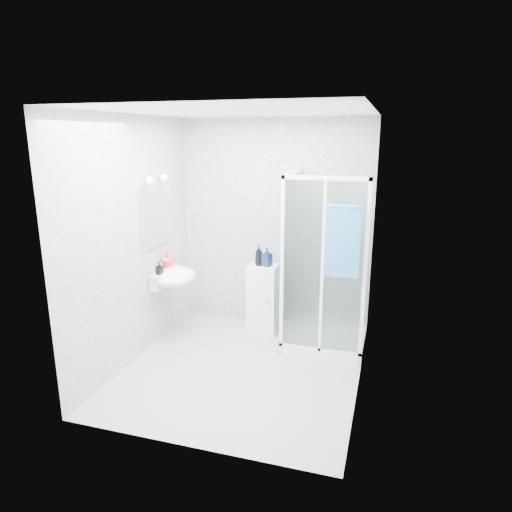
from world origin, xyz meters
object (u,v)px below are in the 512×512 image
(storage_cabinet, at_px, (263,298))
(shampoo_bottle_b, at_px, (267,257))
(wall_basin, at_px, (173,277))
(soap_dispenser_orange, at_px, (168,260))
(shower_enclosure, at_px, (318,310))
(hand_towel, at_px, (343,240))
(shampoo_bottle_a, at_px, (259,255))
(soap_dispenser_black, at_px, (159,268))

(storage_cabinet, xyz_separation_m, shampoo_bottle_b, (0.05, 0.00, 0.54))
(wall_basin, bearing_deg, soap_dispenser_orange, 136.73)
(shower_enclosure, distance_m, shampoo_bottle_b, 0.90)
(hand_towel, relative_size, shampoo_bottle_a, 2.90)
(shower_enclosure, relative_size, shampoo_bottle_b, 8.76)
(wall_basin, bearing_deg, shower_enclosure, 10.81)
(storage_cabinet, bearing_deg, shower_enclosure, -22.61)
(hand_towel, relative_size, shampoo_bottle_b, 3.24)
(hand_towel, distance_m, soap_dispenser_black, 2.07)
(wall_basin, relative_size, shampoo_bottle_b, 2.45)
(wall_basin, xyz_separation_m, shampoo_bottle_a, (0.87, 0.57, 0.18))
(shower_enclosure, xyz_separation_m, shampoo_bottle_b, (-0.69, 0.27, 0.51))
(storage_cabinet, distance_m, shampoo_bottle_b, 0.54)
(hand_towel, relative_size, soap_dispenser_black, 5.10)
(shower_enclosure, distance_m, soap_dispenser_orange, 1.86)
(shower_enclosure, height_order, shampoo_bottle_b, shower_enclosure)
(wall_basin, bearing_deg, shampoo_bottle_b, 31.11)
(shower_enclosure, bearing_deg, shampoo_bottle_a, 161.81)
(shampoo_bottle_a, bearing_deg, wall_basin, -146.49)
(storage_cabinet, relative_size, soap_dispenser_orange, 4.68)
(shower_enclosure, bearing_deg, wall_basin, -169.19)
(storage_cabinet, xyz_separation_m, soap_dispenser_black, (-1.01, -0.74, 0.51))
(hand_towel, distance_m, shampoo_bottle_b, 1.25)
(shampoo_bottle_a, height_order, shampoo_bottle_b, shampoo_bottle_a)
(shampoo_bottle_a, bearing_deg, shampoo_bottle_b, 5.27)
(hand_towel, distance_m, soap_dispenser_orange, 2.11)
(soap_dispenser_orange, bearing_deg, wall_basin, -43.27)
(shower_enclosure, relative_size, soap_dispenser_black, 13.78)
(shower_enclosure, xyz_separation_m, soap_dispenser_black, (-1.74, -0.47, 0.49))
(soap_dispenser_black, bearing_deg, hand_towel, 2.06)
(shower_enclosure, height_order, hand_towel, shower_enclosure)
(shampoo_bottle_b, height_order, soap_dispenser_black, shampoo_bottle_b)
(shampoo_bottle_b, relative_size, soap_dispenser_black, 1.57)
(shower_enclosure, relative_size, wall_basin, 3.57)
(shower_enclosure, xyz_separation_m, storage_cabinet, (-0.73, 0.26, -0.02))
(shampoo_bottle_b, xyz_separation_m, soap_dispenser_black, (-1.05, -0.74, -0.03))
(wall_basin, distance_m, shampoo_bottle_a, 1.06)
(shampoo_bottle_b, relative_size, soap_dispenser_orange, 1.26)
(wall_basin, distance_m, soap_dispenser_orange, 0.23)
(hand_towel, bearing_deg, wall_basin, 177.48)
(wall_basin, height_order, storage_cabinet, wall_basin)
(soap_dispenser_black, bearing_deg, shampoo_bottle_b, 35.13)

